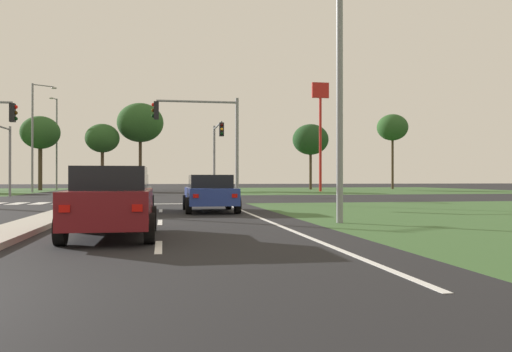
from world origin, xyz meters
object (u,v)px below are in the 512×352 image
car_navy_fifth (114,183)px  street_lamp_third (34,132)px  treeline_seventh (392,128)px  traffic_signal_near_right (207,130)px  car_maroon_third (112,202)px  street_lamp_fourth (56,140)px  treeline_sixth (311,140)px  car_grey_fourth (128,193)px  treeline_third (40,133)px  traffic_signal_far_right (217,145)px  treeline_fourth (102,139)px  fastfood_pole_sign (320,112)px  car_blue_near (210,193)px  traffic_signal_far_left (3,146)px  car_red_second (100,184)px  treeline_fifth (140,123)px  street_lamp_near (334,51)px  pedestrian_at_median (117,180)px

car_navy_fifth → street_lamp_third: bearing=65.0°
treeline_seventh → traffic_signal_near_right: bearing=-126.7°
car_maroon_third → street_lamp_third: street_lamp_third is taller
street_lamp_fourth → treeline_sixth: 30.60m
car_grey_fourth → traffic_signal_near_right: traffic_signal_near_right is taller
treeline_third → traffic_signal_far_right: bearing=-53.9°
car_maroon_third → treeline_third: (-12.66, 52.07, 5.74)m
traffic_signal_near_right → treeline_seventh: (27.03, 36.31, 3.97)m
car_maroon_third → treeline_fourth: 51.75m
fastfood_pole_sign → street_lamp_fourth: bearing=156.4°
fastfood_pole_sign → treeline_sixth: (1.79, 10.15, -2.16)m
car_blue_near → treeline_seventh: size_ratio=0.47×
fastfood_pole_sign → treeline_seventh: 17.31m
car_navy_fifth → traffic_signal_far_right: traffic_signal_far_right is taller
traffic_signal_far_right → treeline_fourth: bearing=114.8°
traffic_signal_far_left → treeline_third: bearing=96.2°
car_maroon_third → traffic_signal_far_right: size_ratio=0.76×
car_blue_near → car_navy_fifth: bearing=99.5°
fastfood_pole_sign → treeline_seventh: size_ratio=1.18×
car_grey_fourth → car_blue_near: bearing=-8.4°
car_red_second → fastfood_pole_sign: size_ratio=0.38×
street_lamp_third → treeline_sixth: 31.76m
car_grey_fourth → traffic_signal_far_right: traffic_signal_far_right is taller
traffic_signal_near_right → treeline_fifth: 36.63m
street_lamp_third → treeline_fourth: size_ratio=1.38×
treeline_third → traffic_signal_near_right: bearing=-65.5°
car_grey_fourth → car_maroon_third: bearing=-88.5°
car_navy_fifth → traffic_signal_near_right: traffic_signal_near_right is taller
street_lamp_near → street_lamp_fourth: 54.11m
treeline_fourth → treeline_fifth: bearing=19.4°
traffic_signal_near_right → treeline_fifth: bearing=97.9°
treeline_fourth → car_grey_fourth: bearing=-82.5°
car_maroon_third → traffic_signal_far_left: 29.87m
car_navy_fifth → traffic_signal_far_left: 28.55m
fastfood_pole_sign → treeline_seventh: (13.11, 11.30, -0.39)m
treeline_fourth → street_lamp_third: bearing=-121.5°
treeline_sixth → treeline_fourth: bearing=-178.7°
car_blue_near → car_red_second: 33.34m
traffic_signal_near_right → street_lamp_third: size_ratio=0.55×
car_navy_fifth → traffic_signal_far_left: (-5.27, -27.92, 2.82)m
car_navy_fifth → pedestrian_at_median: pedestrian_at_median is taller
traffic_signal_far_right → treeline_third: size_ratio=0.67×
street_lamp_third → treeline_seventh: size_ratio=1.09×
street_lamp_fourth → car_grey_fourth: bearing=-76.0°
car_red_second → car_grey_fourth: (4.61, -31.90, -0.03)m
car_blue_near → pedestrian_at_median: pedestrian_at_median is taller
traffic_signal_near_right → car_blue_near: bearing=-93.5°
car_maroon_third → treeline_fourth: size_ratio=0.57×
treeline_third → car_navy_fifth: bearing=26.0°
traffic_signal_near_right → pedestrian_at_median: bearing=109.7°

